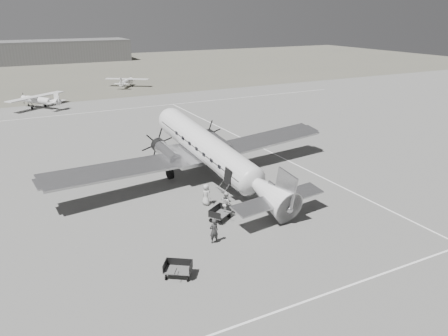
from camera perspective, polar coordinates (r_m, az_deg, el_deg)
ground at (r=36.10m, az=-1.61°, el=-4.65°), size 260.00×260.00×0.00m
taxi_line_near at (r=25.86m, az=12.62°, el=-15.96°), size 60.00×0.15×0.01m
taxi_line_right at (r=42.29m, az=13.18°, el=-1.43°), size 0.15×80.00×0.01m
taxi_line_horizon at (r=72.63m, az=-15.64°, el=7.16°), size 90.00×0.15×0.01m
grass_infield at (r=126.34m, az=-21.20°, el=11.65°), size 260.00×90.00×0.01m
hangar_main at (r=151.33m, az=-20.68°, el=14.10°), size 42.00×14.00×6.60m
dc3_airliner at (r=39.10m, az=-1.35°, el=1.73°), size 32.13×24.37×5.64m
light_plane_left at (r=78.18m, az=-23.03°, el=8.02°), size 14.02×13.57×2.26m
light_plane_right at (r=95.59m, az=-12.59°, el=10.87°), size 11.92×11.42×1.93m
baggage_cart_near at (r=33.12m, az=-0.52°, el=-6.01°), size 2.20×2.05×1.02m
baggage_cart_far at (r=26.69m, az=-6.03°, el=-13.06°), size 2.10×1.96×0.97m
ground_crew at (r=29.88m, az=-1.33°, el=-8.22°), size 0.65×0.43×1.77m
ramp_agent at (r=33.82m, az=0.33°, el=-4.63°), size 0.83×1.01×1.90m
passenger at (r=35.55m, az=-2.35°, el=-3.50°), size 0.82×1.01×1.77m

